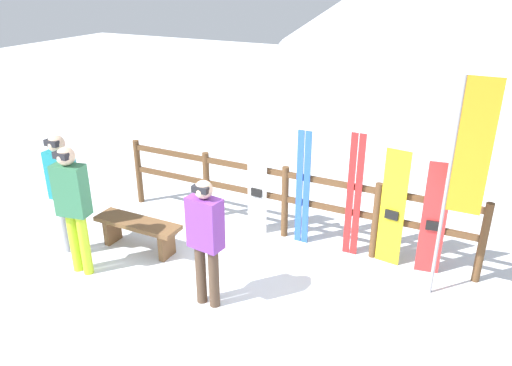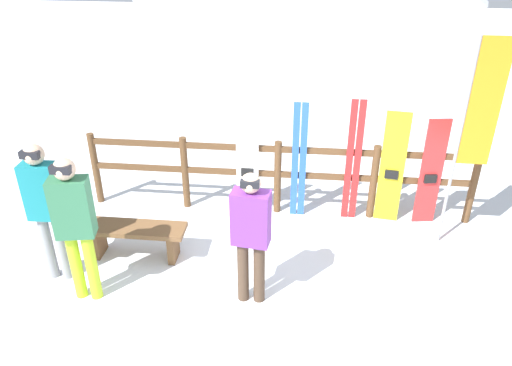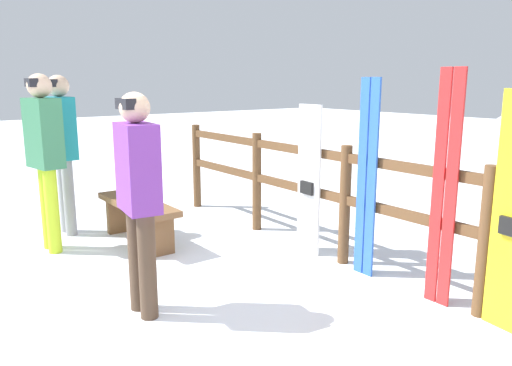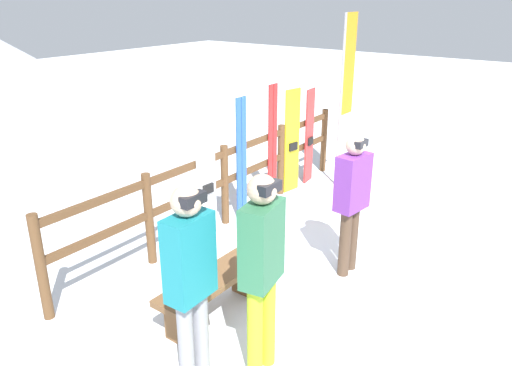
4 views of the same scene
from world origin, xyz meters
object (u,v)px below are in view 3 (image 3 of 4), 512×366
person_teal (62,141)px  snowboard_white (309,181)px  bench (138,212)px  ski_pair_blue (367,179)px  ski_pair_red (445,190)px  person_plaid_green (45,149)px  person_purple (138,188)px

person_teal → snowboard_white: bearing=39.7°
bench → ski_pair_blue: (1.94, 1.20, 0.51)m
ski_pair_blue → ski_pair_red: 0.72m
person_plaid_green → person_purple: bearing=4.5°
person_teal → ski_pair_red: 3.82m
ski_pair_blue → ski_pair_red: bearing=0.0°
snowboard_white → ski_pair_blue: (0.70, 0.00, 0.12)m
bench → ski_pair_red: size_ratio=0.73×
person_teal → person_plaid_green: 0.55m
person_teal → person_purple: bearing=-3.9°
person_plaid_green → ski_pair_red: (2.96, 1.97, -0.14)m
person_teal → ski_pair_blue: (2.71, 1.67, -0.18)m
person_plaid_green → snowboard_white: person_plaid_green is taller
person_plaid_green → snowboard_white: (1.54, 1.97, -0.30)m
bench → person_purple: person_purple is taller
snowboard_white → ski_pair_blue: size_ratio=0.85×
person_teal → ski_pair_blue: person_teal is taller
bench → snowboard_white: snowboard_white is taller
person_purple → ski_pair_blue: bearing=76.5°
person_plaid_green → ski_pair_red: bearing=33.6°
person_teal → ski_pair_red: bearing=26.0°
person_teal → person_purple: (2.27, -0.15, -0.10)m
person_plaid_green → bench: bearing=68.8°
person_plaid_green → ski_pair_red: ski_pair_red is taller
person_plaid_green → ski_pair_blue: bearing=41.3°
bench → person_purple: size_ratio=0.80×
person_purple → ski_pair_red: bearing=57.7°
bench → snowboard_white: size_ratio=0.88×
person_teal → person_purple: size_ratio=1.08×
person_purple → snowboard_white: 1.85m
bench → ski_pair_red: 2.97m
snowboard_white → ski_pair_red: (1.42, 0.00, 0.16)m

